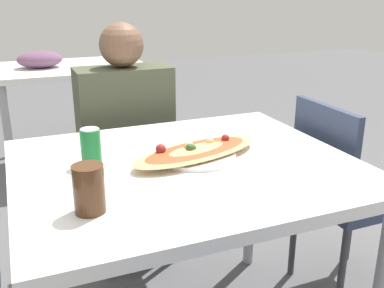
% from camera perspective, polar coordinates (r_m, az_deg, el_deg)
% --- Properties ---
extents(dining_table, '(1.12, 0.95, 0.77)m').
position_cam_1_polar(dining_table, '(1.53, -0.78, -5.07)').
color(dining_table, white).
rests_on(dining_table, ground_plane).
extents(chair_far_seated, '(0.40, 0.40, 0.89)m').
position_cam_1_polar(chair_far_seated, '(2.30, -8.82, -1.72)').
color(chair_far_seated, '#2D3851').
rests_on(chair_far_seated, ground_plane).
extents(chair_side_right, '(0.40, 0.40, 0.89)m').
position_cam_1_polar(chair_side_right, '(2.04, 18.45, -5.38)').
color(chair_side_right, '#2D3851').
rests_on(chair_side_right, ground_plane).
extents(person_seated, '(0.43, 0.23, 1.18)m').
position_cam_1_polar(person_seated, '(2.14, -8.35, 2.03)').
color(person_seated, '#2D2D38').
rests_on(person_seated, ground_plane).
extents(pizza_main, '(0.53, 0.31, 0.06)m').
position_cam_1_polar(pizza_main, '(1.54, 0.57, -1.03)').
color(pizza_main, white).
rests_on(pizza_main, dining_table).
extents(soda_can, '(0.07, 0.07, 0.12)m').
position_cam_1_polar(soda_can, '(1.50, -12.72, -0.39)').
color(soda_can, '#197233').
rests_on(soda_can, dining_table).
extents(drink_glass, '(0.08, 0.08, 0.13)m').
position_cam_1_polar(drink_glass, '(1.19, -12.96, -5.58)').
color(drink_glass, '#4C2D19').
rests_on(drink_glass, dining_table).
extents(background_table, '(1.10, 0.80, 0.89)m').
position_cam_1_polar(background_table, '(3.54, -15.63, 8.54)').
color(background_table, white).
rests_on(background_table, ground_plane).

